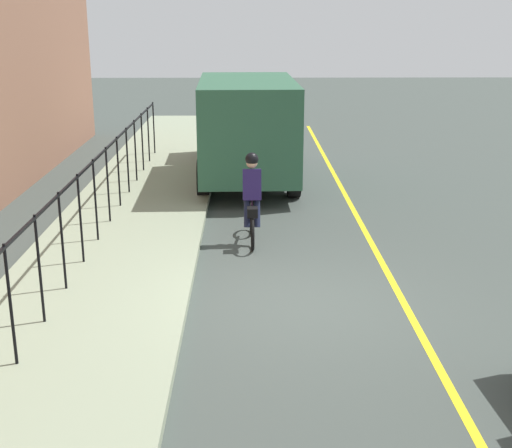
{
  "coord_description": "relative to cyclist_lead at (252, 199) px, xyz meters",
  "views": [
    {
      "loc": [
        -10.07,
        0.87,
        4.4
      ],
      "look_at": [
        1.1,
        0.73,
        1.0
      ],
      "focal_mm": 48.76,
      "sensor_mm": 36.0,
      "label": 1
    }
  ],
  "objects": [
    {
      "name": "box_truck_background",
      "position": [
        5.44,
        0.11,
        0.64
      ],
      "size": [
        6.77,
        2.69,
        2.78
      ],
      "rotation": [
        0.0,
        0.0,
        0.03
      ],
      "color": "#2B593F",
      "rests_on": "ground"
    },
    {
      "name": "ground_plane",
      "position": [
        -3.09,
        -0.78,
        -0.91
      ],
      "size": [
        80.0,
        80.0,
        0.0
      ],
      "primitive_type": "plane",
      "color": "#3D4540"
    },
    {
      "name": "lane_line_centre",
      "position": [
        -3.09,
        -2.38,
        -0.91
      ],
      "size": [
        36.0,
        0.12,
        0.01
      ],
      "primitive_type": "cube",
      "color": "yellow",
      "rests_on": "ground"
    },
    {
      "name": "sidewalk",
      "position": [
        -3.09,
        2.62,
        -0.84
      ],
      "size": [
        40.0,
        3.2,
        0.15
      ],
      "primitive_type": "cube",
      "color": "gray",
      "rests_on": "ground"
    },
    {
      "name": "iron_fence",
      "position": [
        -2.09,
        3.02,
        0.36
      ],
      "size": [
        21.38,
        0.04,
        1.6
      ],
      "color": "black",
      "rests_on": "sidewalk"
    },
    {
      "name": "cyclist_lead",
      "position": [
        0.0,
        0.0,
        0.0
      ],
      "size": [
        1.71,
        0.37,
        1.83
      ],
      "rotation": [
        0.0,
        0.0,
        0.02
      ],
      "color": "black",
      "rests_on": "ground"
    }
  ]
}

